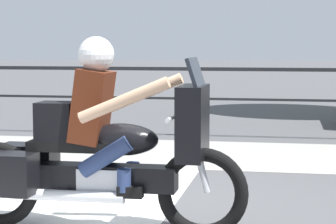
# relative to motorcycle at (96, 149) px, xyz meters

# --- Properties ---
(ground_plane) EXTENTS (120.00, 120.00, 0.00)m
(ground_plane) POSITION_rel_motorcycle_xyz_m (0.00, 0.59, -0.69)
(ground_plane) COLOR #4C4C4F
(sidewalk_band) EXTENTS (44.00, 2.40, 0.01)m
(sidewalk_band) POSITION_rel_motorcycle_xyz_m (0.00, 3.99, -0.68)
(sidewalk_band) COLOR #99968E
(sidewalk_band) RESTS_ON ground
(fence_railing) EXTENTS (36.00, 0.05, 1.17)m
(fence_railing) POSITION_rel_motorcycle_xyz_m (0.00, 5.72, 0.23)
(fence_railing) COLOR black
(fence_railing) RESTS_ON ground
(motorcycle) EXTENTS (2.46, 0.76, 1.60)m
(motorcycle) POSITION_rel_motorcycle_xyz_m (0.00, 0.00, 0.00)
(motorcycle) COLOR black
(motorcycle) RESTS_ON ground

